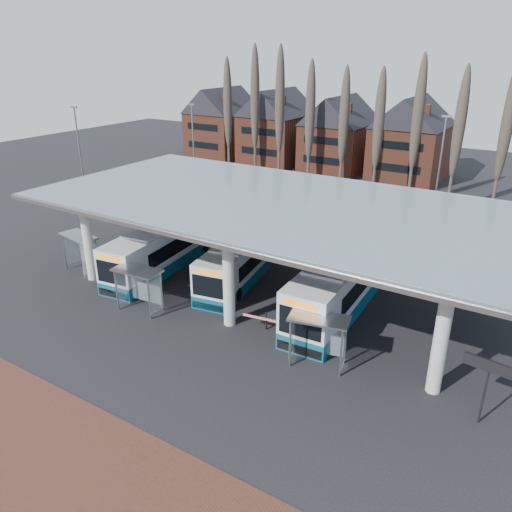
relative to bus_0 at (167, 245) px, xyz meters
The scene contains 16 objects.
ground 11.74m from the bus_0, 38.69° to the right, with size 140.00×140.00×0.00m, color black.
brick_strip 21.36m from the bus_0, 64.78° to the right, with size 70.00×10.00×0.03m, color #4E2A1F.
station_canopy 9.97m from the bus_0, ahead, with size 32.00×16.00×6.34m.
poplar_row 28.21m from the bus_0, 70.57° to the left, with size 45.10×1.10×14.50m.
townhouse_row 37.58m from the bus_0, 100.30° to the left, with size 36.80×10.30×12.25m.
lamp_post_a 17.62m from the bus_0, 121.20° to the left, with size 0.80×0.16×10.17m.
lamp_post_b 24.33m from the bus_0, 51.17° to the left, with size 0.80×0.16×10.17m.
lamp_post_d 18.59m from the bus_0, 158.31° to the left, with size 0.80×0.16×10.17m.
bus_0 is the anchor object (origin of this frame).
bus_1 6.27m from the bus_0, 12.83° to the left, with size 4.33×11.59×3.15m.
bus_2 13.93m from the bus_0, ahead, with size 3.42×13.30×3.66m.
shelter_0 6.15m from the bus_0, 137.39° to the right, with size 3.33×2.13×2.87m.
shelter_1 7.04m from the bus_0, 62.11° to the right, with size 3.13×1.74×2.81m.
shelter_2 16.34m from the bus_0, 20.25° to the right, with size 3.31×2.16×2.83m.
info_sign_0 24.13m from the bus_0, 14.29° to the right, with size 2.19×0.39×3.26m.
barrier 12.17m from the bus_0, 22.05° to the right, with size 2.30×0.78×1.15m.
Camera 1 is at (15.23, -18.87, 15.42)m, focal length 35.00 mm.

